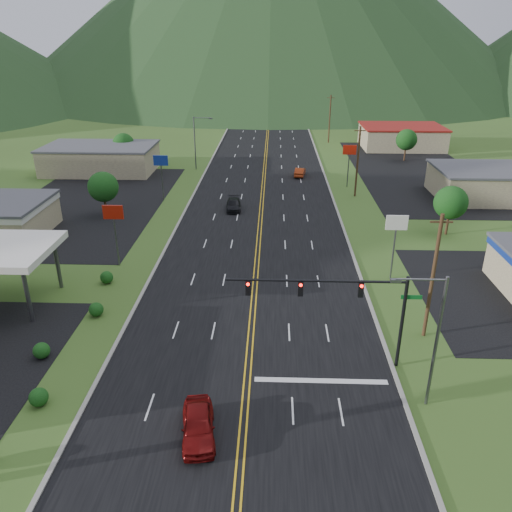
{
  "coord_description": "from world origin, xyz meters",
  "views": [
    {
      "loc": [
        1.6,
        -15.58,
        21.43
      ],
      "look_at": [
        0.22,
        22.66,
        4.5
      ],
      "focal_mm": 35.0,
      "sensor_mm": 36.0,
      "label": 1
    }
  ],
  "objects_px": {
    "streetlight_west": "(197,140)",
    "car_dark_mid": "(234,205)",
    "streetlight_east": "(432,334)",
    "traffic_signal": "(345,298)",
    "car_red_near": "(198,425)",
    "car_red_far": "(300,172)"
  },
  "relations": [
    {
      "from": "car_red_near",
      "to": "car_dark_mid",
      "type": "height_order",
      "value": "car_red_near"
    },
    {
      "from": "car_dark_mid",
      "to": "car_red_near",
      "type": "bearing_deg",
      "value": -92.94
    },
    {
      "from": "car_dark_mid",
      "to": "streetlight_west",
      "type": "bearing_deg",
      "value": 105.5
    },
    {
      "from": "car_red_near",
      "to": "car_red_far",
      "type": "relative_size",
      "value": 1.1
    },
    {
      "from": "streetlight_east",
      "to": "car_dark_mid",
      "type": "bearing_deg",
      "value": 111.33
    },
    {
      "from": "traffic_signal",
      "to": "streetlight_east",
      "type": "bearing_deg",
      "value": -40.39
    },
    {
      "from": "car_red_near",
      "to": "car_dark_mid",
      "type": "relative_size",
      "value": 1.01
    },
    {
      "from": "traffic_signal",
      "to": "streetlight_west",
      "type": "xyz_separation_m",
      "value": [
        -18.16,
        56.0,
        -0.15
      ]
    },
    {
      "from": "car_dark_mid",
      "to": "streetlight_east",
      "type": "bearing_deg",
      "value": -73.19
    },
    {
      "from": "streetlight_west",
      "to": "streetlight_east",
      "type": "bearing_deg",
      "value": -69.14
    },
    {
      "from": "streetlight_west",
      "to": "car_dark_mid",
      "type": "bearing_deg",
      "value": -69.98
    },
    {
      "from": "traffic_signal",
      "to": "car_dark_mid",
      "type": "bearing_deg",
      "value": 106.62
    },
    {
      "from": "streetlight_west",
      "to": "traffic_signal",
      "type": "bearing_deg",
      "value": -72.03
    },
    {
      "from": "streetlight_west",
      "to": "car_red_far",
      "type": "xyz_separation_m",
      "value": [
        17.65,
        -4.06,
        -4.48
      ]
    },
    {
      "from": "traffic_signal",
      "to": "streetlight_east",
      "type": "relative_size",
      "value": 1.46
    },
    {
      "from": "traffic_signal",
      "to": "streetlight_east",
      "type": "distance_m",
      "value": 6.17
    },
    {
      "from": "traffic_signal",
      "to": "car_dark_mid",
      "type": "distance_m",
      "value": 35.9
    },
    {
      "from": "traffic_signal",
      "to": "streetlight_west",
      "type": "distance_m",
      "value": 58.88
    },
    {
      "from": "streetlight_west",
      "to": "car_dark_mid",
      "type": "height_order",
      "value": "streetlight_west"
    },
    {
      "from": "car_dark_mid",
      "to": "car_red_far",
      "type": "bearing_deg",
      "value": 57.01
    },
    {
      "from": "car_red_near",
      "to": "streetlight_west",
      "type": "bearing_deg",
      "value": 89.32
    },
    {
      "from": "car_red_near",
      "to": "car_red_far",
      "type": "distance_m",
      "value": 59.88
    }
  ]
}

